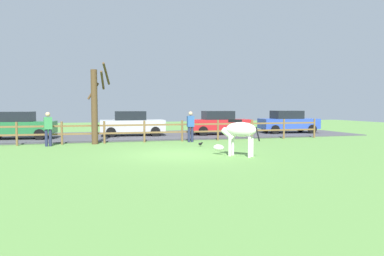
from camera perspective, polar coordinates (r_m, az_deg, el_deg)
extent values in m
plane|color=#5B8C42|center=(14.36, -2.22, -4.18)|extent=(60.00, 60.00, 0.00)
cube|color=#47474C|center=(23.46, -7.38, -1.16)|extent=(28.00, 7.40, 0.05)
cylinder|color=brown|center=(19.26, -26.20, -0.85)|extent=(0.11, 0.11, 1.16)
cylinder|color=brown|center=(18.97, -20.07, -0.76)|extent=(0.11, 0.11, 1.16)
cylinder|color=brown|center=(18.91, -13.82, -0.67)|extent=(0.11, 0.11, 1.16)
cylinder|color=brown|center=(19.08, -7.61, -0.56)|extent=(0.11, 0.11, 1.16)
cylinder|color=brown|center=(19.46, -1.58, -0.45)|extent=(0.11, 0.11, 1.16)
cylinder|color=brown|center=(20.05, 4.16, -0.34)|extent=(0.11, 0.11, 1.16)
cylinder|color=brown|center=(20.83, 9.53, -0.24)|extent=(0.11, 0.11, 1.16)
cylinder|color=brown|center=(21.78, 14.46, -0.14)|extent=(0.11, 0.11, 1.16)
cylinder|color=brown|center=(22.87, 18.96, -0.05)|extent=(0.11, 0.11, 1.16)
cube|color=brown|center=(19.08, -7.61, -0.73)|extent=(20.65, 0.06, 0.09)
cube|color=brown|center=(19.06, -7.62, 0.48)|extent=(20.65, 0.06, 0.09)
cylinder|color=#513A23|center=(18.65, -15.32, 3.25)|extent=(0.32, 0.32, 3.76)
cylinder|color=#513A23|center=(18.64, -14.11, 7.40)|extent=(0.24, 0.92, 0.89)
cylinder|color=#513A23|center=(18.58, -13.53, 8.41)|extent=(0.42, 1.30, 1.02)
cylinder|color=#513A23|center=(18.92, -15.50, 5.70)|extent=(0.62, 0.21, 0.88)
ellipsoid|color=white|center=(13.74, 7.83, -0.23)|extent=(1.21, 1.22, 0.56)
cylinder|color=white|center=(13.82, 6.05, -2.87)|extent=(0.11, 0.11, 0.78)
cylinder|color=white|center=(14.08, 6.52, -2.76)|extent=(0.11, 0.11, 0.78)
cylinder|color=white|center=(13.52, 9.15, -3.04)|extent=(0.11, 0.11, 0.78)
cylinder|color=white|center=(13.78, 9.57, -2.92)|extent=(0.11, 0.11, 0.78)
cylinder|color=white|center=(13.96, 5.82, -0.93)|extent=(0.58, 0.59, 0.51)
ellipsoid|color=white|center=(14.19, 4.26, -3.14)|extent=(0.45, 0.45, 0.24)
cube|color=black|center=(13.82, 6.88, 1.13)|extent=(0.42, 0.43, 0.12)
cylinder|color=black|center=(13.51, 10.45, -0.96)|extent=(0.17, 0.17, 0.54)
cylinder|color=black|center=(17.09, 1.30, -2.85)|extent=(0.01, 0.01, 0.06)
cylinder|color=black|center=(17.05, 1.34, -2.86)|extent=(0.01, 0.01, 0.06)
ellipsoid|color=black|center=(17.06, 1.32, -2.55)|extent=(0.18, 0.10, 0.12)
sphere|color=black|center=(17.08, 1.61, -2.38)|extent=(0.07, 0.07, 0.07)
cube|color=#B7BABF|center=(22.99, -9.48, 0.41)|extent=(4.05, 1.83, 0.70)
cube|color=black|center=(22.96, -9.87, 1.97)|extent=(1.95, 1.62, 0.56)
cylinder|color=black|center=(23.99, -6.39, -0.28)|extent=(0.61, 0.20, 0.60)
cylinder|color=black|center=(22.30, -5.85, -0.56)|extent=(0.61, 0.20, 0.60)
cylinder|color=black|center=(23.81, -12.86, -0.37)|extent=(0.61, 0.20, 0.60)
cylinder|color=black|center=(22.11, -12.81, -0.66)|extent=(0.61, 0.20, 0.60)
cube|color=#236B38|center=(22.73, -26.02, 0.07)|extent=(4.14, 2.06, 0.70)
cube|color=black|center=(22.75, -26.42, 1.65)|extent=(2.04, 1.73, 0.56)
cylinder|color=black|center=(23.25, -22.22, -0.63)|extent=(0.61, 0.23, 0.60)
cylinder|color=black|center=(21.59, -23.17, -0.95)|extent=(0.61, 0.23, 0.60)
cube|color=red|center=(23.78, 4.48, 0.55)|extent=(4.10, 1.94, 0.70)
cube|color=black|center=(23.71, 4.14, 2.06)|extent=(1.99, 1.68, 0.56)
cylinder|color=black|center=(25.02, 6.90, -0.13)|extent=(0.61, 0.22, 0.60)
cylinder|color=black|center=(23.41, 8.24, -0.38)|extent=(0.61, 0.22, 0.60)
cylinder|color=black|center=(24.28, 0.86, -0.21)|extent=(0.61, 0.22, 0.60)
cylinder|color=black|center=(22.63, 1.80, -0.48)|extent=(0.61, 0.22, 0.60)
cube|color=#2D4CAD|center=(26.03, 15.15, 0.69)|extent=(4.14, 2.05, 0.70)
cube|color=black|center=(25.94, 14.87, 2.08)|extent=(2.03, 1.73, 0.56)
cylinder|color=black|center=(27.40, 16.93, 0.06)|extent=(0.61, 0.23, 0.60)
cylinder|color=black|center=(25.90, 18.64, -0.16)|extent=(0.61, 0.23, 0.60)
cylinder|color=black|center=(26.28, 11.68, 0.00)|extent=(0.61, 0.23, 0.60)
cylinder|color=black|center=(24.72, 13.15, -0.24)|extent=(0.61, 0.23, 0.60)
cylinder|color=#232847|center=(18.38, -22.24, -1.47)|extent=(0.14, 0.14, 0.82)
cylinder|color=#232847|center=(18.40, -21.68, -1.45)|extent=(0.14, 0.14, 0.82)
cube|color=#38844C|center=(18.35, -22.01, 0.72)|extent=(0.40, 0.30, 0.58)
sphere|color=tan|center=(18.34, -22.04, 2.03)|extent=(0.22, 0.22, 0.22)
cylinder|color=#232847|center=(19.07, -0.49, -1.04)|extent=(0.14, 0.14, 0.82)
cylinder|color=#232847|center=(19.12, 0.03, -1.03)|extent=(0.14, 0.14, 0.82)
cube|color=#2D569E|center=(19.05, -0.23, 1.06)|extent=(0.37, 0.24, 0.58)
sphere|color=tan|center=(19.04, -0.23, 2.33)|extent=(0.22, 0.22, 0.22)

